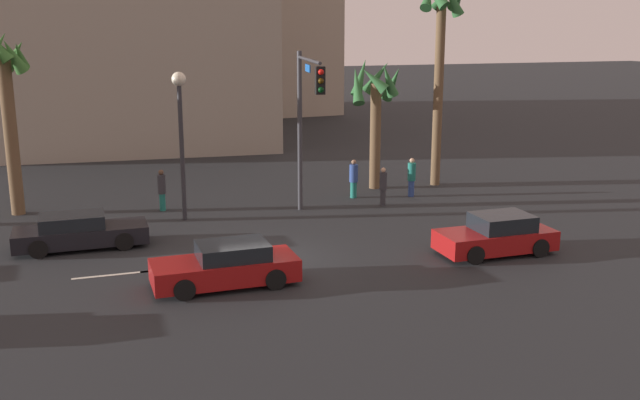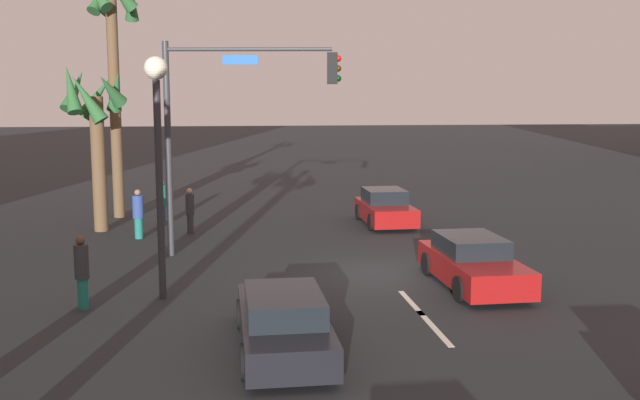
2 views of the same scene
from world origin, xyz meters
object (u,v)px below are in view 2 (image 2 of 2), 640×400
at_px(car_2, 473,263).
at_px(pedestrian_0, 82,270).
at_px(streetlamp, 158,130).
at_px(palm_tree_0, 114,48).
at_px(car_3, 283,322).
at_px(traffic_signal, 224,112).
at_px(palm_tree_3, 94,114).
at_px(car_5, 385,208).
at_px(pedestrian_1, 190,210).
at_px(pedestrian_3, 162,202).
at_px(pedestrian_2, 138,213).

distance_m(car_2, pedestrian_0, 9.92).
height_order(streetlamp, palm_tree_0, palm_tree_0).
xyz_separation_m(car_2, pedestrian_0, (-0.85, 9.88, 0.33)).
distance_m(car_3, traffic_signal, 9.67).
bearing_deg(palm_tree_3, car_5, -89.56).
height_order(palm_tree_0, palm_tree_3, palm_tree_0).
relative_size(pedestrian_1, pedestrian_3, 0.94).
relative_size(car_3, pedestrian_1, 2.71).
bearing_deg(car_2, palm_tree_0, 40.81).
bearing_deg(car_5, streetlamp, 140.87).
height_order(pedestrian_2, pedestrian_3, pedestrian_3).
bearing_deg(palm_tree_0, pedestrian_3, -139.95).
distance_m(pedestrian_2, palm_tree_0, 7.90).
bearing_deg(palm_tree_0, pedestrian_0, -175.67).
distance_m(car_3, car_5, 14.66).
height_order(car_2, pedestrian_3, pedestrian_3).
distance_m(pedestrian_2, pedestrian_3, 2.69).
xyz_separation_m(car_2, pedestrian_1, (8.44, 7.81, 0.28)).
bearing_deg(pedestrian_0, traffic_signal, -32.24).
bearing_deg(palm_tree_3, pedestrian_1, -105.57).
bearing_deg(pedestrian_3, palm_tree_0, 40.05).
distance_m(car_2, pedestrian_3, 13.73).
relative_size(car_5, pedestrian_1, 2.40).
xyz_separation_m(car_2, pedestrian_2, (7.74, 9.59, 0.31)).
xyz_separation_m(car_3, pedestrian_3, (14.59, 3.61, 0.36)).
bearing_deg(pedestrian_1, car_5, -82.13).
height_order(car_3, pedestrian_3, pedestrian_3).
relative_size(traffic_signal, palm_tree_0, 0.67).
xyz_separation_m(traffic_signal, pedestrian_1, (3.92, 1.32, -3.65)).
distance_m(car_3, pedestrian_0, 5.63).
height_order(pedestrian_0, pedestrian_2, pedestrian_0).
relative_size(traffic_signal, palm_tree_3, 1.07).
height_order(pedestrian_3, palm_tree_3, palm_tree_3).
bearing_deg(palm_tree_0, car_3, -161.92).
bearing_deg(pedestrian_2, car_5, -79.39).
relative_size(car_2, car_3, 0.96).
distance_m(car_2, palm_tree_3, 15.15).
bearing_deg(pedestrian_3, pedestrian_0, 175.53).
height_order(streetlamp, pedestrian_0, streetlamp).
bearing_deg(car_5, car_3, 159.39).
relative_size(palm_tree_0, palm_tree_3, 1.61).
distance_m(traffic_signal, pedestrian_0, 7.30).
height_order(car_3, car_5, car_5).
xyz_separation_m(car_3, palm_tree_3, (13.64, 5.87, 3.79)).
height_order(traffic_signal, pedestrian_0, traffic_signal).
height_order(car_3, pedestrian_1, pedestrian_1).
xyz_separation_m(streetlamp, pedestrian_2, (7.90, 1.50, -3.27)).
bearing_deg(pedestrian_3, palm_tree_3, 112.93).
distance_m(car_3, streetlamp, 6.07).
bearing_deg(palm_tree_3, car_2, -129.86).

